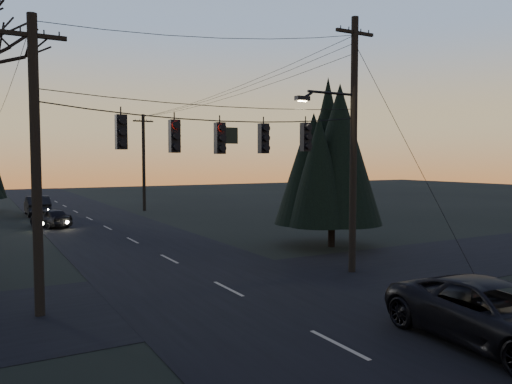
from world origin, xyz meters
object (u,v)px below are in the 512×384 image
utility_pole_left (40,316)px  suv_near (495,315)px  utility_pole_far_r (144,211)px  evergreen_right (332,160)px  sedan_oncoming_b (37,206)px  sedan_oncoming_a (51,218)px  utility_pole_right (352,272)px

utility_pole_left → suv_near: utility_pole_left is taller
utility_pole_left → suv_near: bearing=-40.6°
utility_pole_far_r → evergreen_right: (2.91, -22.96, 4.49)m
utility_pole_far_r → suv_near: bearing=-93.7°
utility_pole_far_r → evergreen_right: evergreen_right is taller
utility_pole_left → sedan_oncoming_b: (2.80, 28.52, 0.78)m
suv_near → sedan_oncoming_a: bearing=107.0°
utility_pole_right → evergreen_right: bearing=60.0°
utility_pole_far_r → suv_near: utility_pole_far_r is taller
utility_pole_right → suv_near: (-2.30, -7.88, 0.76)m
utility_pole_right → utility_pole_left: utility_pole_right is taller
evergreen_right → sedan_oncoming_b: evergreen_right is taller
utility_pole_far_r → sedan_oncoming_a: bearing=-138.2°
suv_near → utility_pole_right: bearing=77.9°
sedan_oncoming_a → sedan_oncoming_b: sedan_oncoming_b is taller
utility_pole_left → sedan_oncoming_b: utility_pole_left is taller
suv_near → sedan_oncoming_a: (-6.40, 28.09, -0.13)m
sedan_oncoming_a → sedan_oncoming_b: size_ratio=0.78×
sedan_oncoming_a → evergreen_right: bearing=109.0°
utility_pole_left → evergreen_right: 15.91m
suv_near → sedan_oncoming_b: (-6.40, 36.40, 0.02)m
utility_pole_right → utility_pole_left: size_ratio=1.18×
utility_pole_left → suv_near: size_ratio=1.55×
sedan_oncoming_a → sedan_oncoming_b: 8.31m
utility_pole_far_r → sedan_oncoming_a: (-8.70, -7.79, 0.63)m
evergreen_right → suv_near: 14.41m
utility_pole_far_r → sedan_oncoming_a: utility_pole_far_r is taller
utility_pole_right → suv_near: bearing=-106.3°
evergreen_right → utility_pole_right: bearing=-120.0°
utility_pole_far_r → utility_pole_right: bearing=-90.0°
suv_near → sedan_oncoming_b: size_ratio=1.15×
utility_pole_right → evergreen_right: 7.35m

